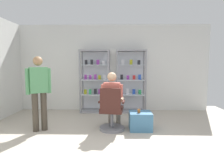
# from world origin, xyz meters

# --- Properties ---
(ground_plane) EXTENTS (7.20, 7.20, 0.00)m
(ground_plane) POSITION_xyz_m (0.00, 0.00, 0.00)
(ground_plane) COLOR #B2A899
(back_wall) EXTENTS (6.00, 0.10, 2.70)m
(back_wall) POSITION_xyz_m (0.00, 3.00, 1.35)
(back_wall) COLOR silver
(back_wall) RESTS_ON ground
(display_cabinet_left) EXTENTS (0.90, 0.45, 1.90)m
(display_cabinet_left) POSITION_xyz_m (-0.55, 2.76, 0.96)
(display_cabinet_left) COLOR gray
(display_cabinet_left) RESTS_ON ground
(display_cabinet_right) EXTENTS (0.90, 0.45, 1.90)m
(display_cabinet_right) POSITION_xyz_m (0.55, 2.76, 0.96)
(display_cabinet_right) COLOR gray
(display_cabinet_right) RESTS_ON ground
(office_chair) EXTENTS (0.59, 0.56, 0.96)m
(office_chair) POSITION_xyz_m (0.00, 1.03, 0.39)
(office_chair) COLOR slate
(office_chair) RESTS_ON ground
(seated_shopkeeper) EXTENTS (0.52, 0.60, 1.29)m
(seated_shopkeeper) POSITION_xyz_m (0.02, 1.20, 0.71)
(seated_shopkeeper) COLOR slate
(seated_shopkeeper) RESTS_ON ground
(storage_crate) EXTENTS (0.49, 0.45, 0.40)m
(storage_crate) POSITION_xyz_m (0.65, 1.10, 0.20)
(storage_crate) COLOR teal
(storage_crate) RESTS_ON ground
(tea_glass) EXTENTS (0.07, 0.07, 0.09)m
(tea_glass) POSITION_xyz_m (0.60, 1.03, 0.44)
(tea_glass) COLOR brown
(tea_glass) RESTS_ON storage_crate
(standing_customer) EXTENTS (0.46, 0.37, 1.63)m
(standing_customer) POSITION_xyz_m (-1.57, 0.99, 0.93)
(standing_customer) COLOR #3F382D
(standing_customer) RESTS_ON ground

